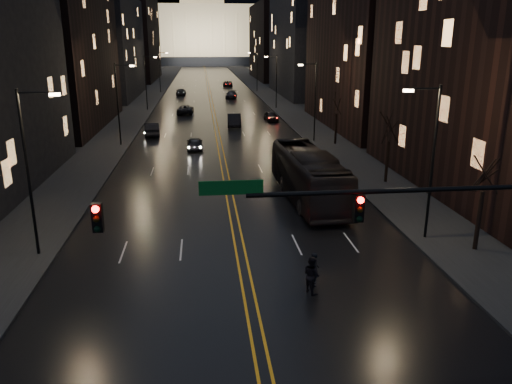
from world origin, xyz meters
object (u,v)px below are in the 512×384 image
object	(u,v)px
bus	(309,175)
receding_car_a	(234,120)
oncoming_car_b	(151,129)
oncoming_car_a	(195,143)
pedestrian_a	(315,269)
pedestrian_b	(312,275)
traffic_signal	(422,219)

from	to	relation	value
bus	receding_car_a	distance (m)	33.76
oncoming_car_b	receding_car_a	xyz separation A→B (m)	(10.65, 5.92, 0.03)
bus	oncoming_car_b	size ratio (longest dim) A/B	2.64
oncoming_car_a	receding_car_a	world-z (taller)	receding_car_a
pedestrian_a	receding_car_a	bearing A→B (deg)	2.05
oncoming_car_b	pedestrian_a	bearing A→B (deg)	98.18
oncoming_car_a	receding_car_a	xyz separation A→B (m)	(5.24, 15.02, 0.14)
bus	pedestrian_a	xyz separation A→B (m)	(-2.54, -13.45, -0.97)
pedestrian_b	bus	bearing A→B (deg)	-36.79
receding_car_a	pedestrian_b	size ratio (longest dim) A/B	2.87
pedestrian_a	pedestrian_b	size ratio (longest dim) A/B	0.95
bus	pedestrian_b	size ratio (longest dim) A/B	7.28
oncoming_car_b	receding_car_a	world-z (taller)	receding_car_a
oncoming_car_b	receding_car_a	size ratio (longest dim) A/B	0.96
oncoming_car_a	receding_car_a	distance (m)	15.91
receding_car_a	pedestrian_b	distance (m)	47.71
receding_car_a	pedestrian_b	world-z (taller)	pedestrian_b
traffic_signal	receding_car_a	world-z (taller)	traffic_signal
oncoming_car_b	pedestrian_b	bearing A→B (deg)	97.58
oncoming_car_b	receding_car_a	distance (m)	12.18
pedestrian_b	oncoming_car_a	bearing A→B (deg)	-15.65
receding_car_a	pedestrian_a	bearing A→B (deg)	-86.22
oncoming_car_a	pedestrian_a	bearing A→B (deg)	99.42
bus	oncoming_car_b	world-z (taller)	bus
oncoming_car_a	oncoming_car_b	distance (m)	10.59
receding_car_a	traffic_signal	bearing A→B (deg)	-83.32
pedestrian_b	traffic_signal	bearing A→B (deg)	-170.85
bus	pedestrian_a	bearing A→B (deg)	-103.09
traffic_signal	oncoming_car_b	world-z (taller)	traffic_signal
bus	receding_car_a	bearing A→B (deg)	93.10
oncoming_car_a	pedestrian_b	bearing A→B (deg)	98.72
bus	oncoming_car_b	distance (m)	30.98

